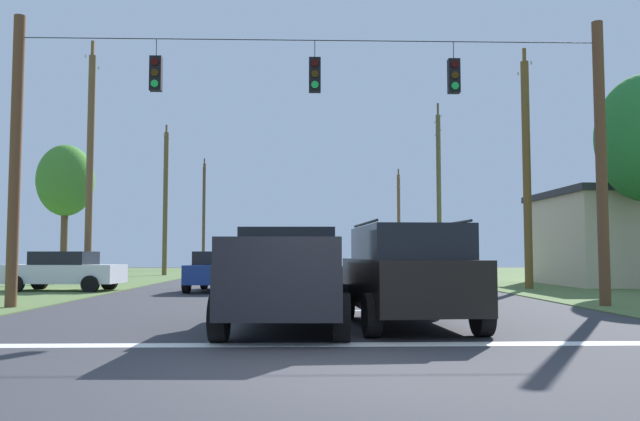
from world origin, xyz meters
The scene contains 18 objects.
ground_plane centered at (0.00, 0.00, 0.00)m, with size 120.00×120.00×0.00m, color #333338.
stop_bar_stripe centered at (0.00, 2.43, 0.00)m, with size 13.64×0.45×0.01m, color white.
lane_dash_0 centered at (0.00, 8.43, 0.00)m, with size 0.15×2.50×0.01m, color white.
lane_dash_1 centered at (0.00, 14.56, 0.00)m, with size 0.15×2.50×0.01m, color white.
lane_dash_2 centered at (0.00, 23.95, 0.00)m, with size 0.15×2.50×0.01m, color white.
overhead_signal_span centered at (0.01, 9.41, 4.30)m, with size 16.22×0.31×7.90m.
pickup_truck centered at (-0.54, 4.67, 0.97)m, with size 2.44×5.47×1.95m.
suv_black centered at (1.82, 4.89, 1.06)m, with size 2.45×4.91×2.05m.
distant_car_crossing_white centered at (-9.32, 16.94, 0.79)m, with size 4.45×2.33×1.52m.
distant_car_oncoming centered at (4.84, 22.43, 0.79)m, with size 2.22×4.40×1.52m.
distant_car_far_parked centered at (-3.45, 17.09, 0.79)m, with size 2.28×4.43×1.52m.
utility_pole_mid_right centered at (8.91, 17.77, 4.79)m, with size 0.32×1.62×9.90m.
utility_pole_far_right centered at (8.82, 33.98, 5.62)m, with size 0.30×1.99×11.46m.
utility_pole_near_left centered at (8.69, 50.58, 4.63)m, with size 0.29×1.87×9.27m.
utility_pole_far_left centered at (-8.84, 18.15, 4.94)m, with size 0.28×1.70×10.16m.
utility_pole_distant_right centered at (-9.26, 34.54, 4.87)m, with size 0.31×1.56×10.01m.
utility_pole_distant_left centered at (-9.28, 51.27, 5.03)m, with size 0.28×1.52×10.25m.
tree_roadside_far_right centered at (-11.45, 22.63, 4.85)m, with size 2.64×2.64×6.60m.
Camera 1 is at (-0.27, -7.78, 1.44)m, focal length 35.86 mm.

